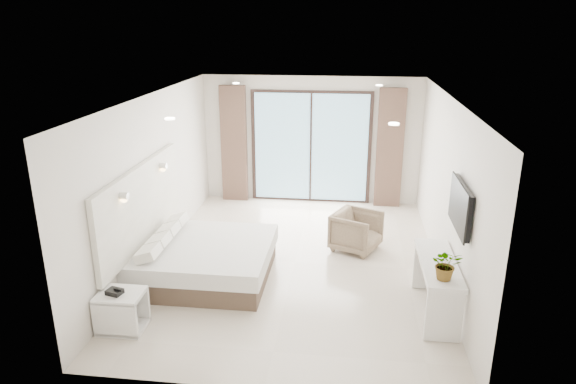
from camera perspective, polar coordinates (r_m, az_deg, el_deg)
name	(u,v)px	position (r m, az deg, el deg)	size (l,w,h in m)	color
ground	(295,262)	(8.52, 0.78, -7.81)	(6.20, 6.20, 0.00)	beige
room_shell	(288,159)	(8.59, -0.02, 3.72)	(4.62, 6.22, 2.72)	silver
bed	(205,260)	(8.04, -9.24, -7.45)	(1.97, 1.88, 0.69)	brown
nightstand	(122,311)	(7.04, -17.97, -12.47)	(0.57, 0.47, 0.52)	white
phone	(115,292)	(6.89, -18.71, -10.47)	(0.19, 0.15, 0.06)	black
console_desk	(437,276)	(7.18, 16.23, -8.94)	(0.46, 1.48, 0.77)	white
plant	(446,268)	(6.59, 17.15, -8.04)	(0.36, 0.40, 0.31)	#33662D
armchair	(356,229)	(8.90, 7.62, -4.13)	(0.73, 0.68, 0.75)	#887859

